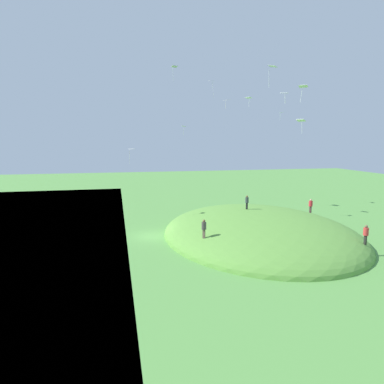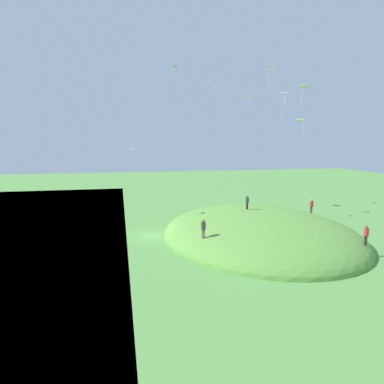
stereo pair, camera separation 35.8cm
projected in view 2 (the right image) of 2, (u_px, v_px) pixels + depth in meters
ground_plane at (152, 236)px, 38.04m from camera, size 160.00×160.00×0.00m
grass_hill at (259, 235)px, 38.30m from camera, size 21.03×26.10×5.34m
person_watching_kites at (247, 201)px, 39.43m from camera, size 0.49×0.49×1.62m
person_near_shore at (203, 227)px, 31.59m from camera, size 0.61×0.61×1.77m
person_walking_path at (311, 204)px, 42.42m from camera, size 0.56×0.56×1.76m
person_on_hilltop at (366, 233)px, 31.00m from camera, size 0.47×0.47×1.84m
kite_0 at (304, 87)px, 37.42m from camera, size 1.13×1.12×1.92m
kite_1 at (302, 121)px, 40.60m from camera, size 1.12×1.23×1.72m
kite_2 at (250, 98)px, 48.07m from camera, size 1.00×1.13×1.32m
kite_3 at (132, 150)px, 38.73m from camera, size 0.81×0.92×1.70m
kite_4 at (175, 68)px, 39.01m from camera, size 0.80×0.65×1.72m
kite_5 at (283, 113)px, 55.85m from camera, size 0.68×0.84×1.38m
kite_6 at (284, 93)px, 30.90m from camera, size 0.76×0.66×1.05m
kite_7 at (272, 67)px, 31.33m from camera, size 1.15×1.17×1.94m
kite_8 at (228, 100)px, 53.11m from camera, size 1.11×1.30×1.43m
kite_9 at (212, 83)px, 45.23m from camera, size 0.75×0.63×2.18m
kite_10 at (185, 127)px, 51.84m from camera, size 0.60×0.86×1.48m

